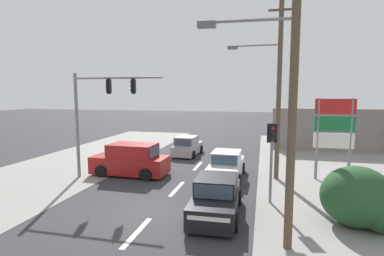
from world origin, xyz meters
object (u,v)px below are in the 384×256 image
utility_pole_midground_right (277,80)px  sedan_oncoming_near (216,198)px  hatchback_crossing_left (187,146)px  suv_oncoming_mid (131,160)px  pedestal_signal_right_kerb (272,150)px  sedan_receding_far (226,166)px  traffic_signal_mast (97,106)px  utility_pole_foreground_right (289,81)px  shopping_plaza_sign (334,128)px

utility_pole_midground_right → sedan_oncoming_near: utility_pole_midground_right is taller
hatchback_crossing_left → suv_oncoming_mid: suv_oncoming_mid is taller
pedestal_signal_right_kerb → sedan_oncoming_near: (-2.15, -1.87, -1.71)m
sedan_oncoming_near → suv_oncoming_mid: suv_oncoming_mid is taller
sedan_receding_far → hatchback_crossing_left: bearing=123.3°
pedestal_signal_right_kerb → sedan_receding_far: pedestal_signal_right_kerb is taller
pedestal_signal_right_kerb → sedan_oncoming_near: 3.32m
sedan_oncoming_near → pedestal_signal_right_kerb: bearing=41.0°
utility_pole_midground_right → sedan_receding_far: size_ratio=2.44×
traffic_signal_mast → sedan_oncoming_near: size_ratio=1.40×
utility_pole_foreground_right → pedestal_signal_right_kerb: size_ratio=2.73×
sedan_receding_far → hatchback_crossing_left: sedan_receding_far is taller
pedestal_signal_right_kerb → sedan_receding_far: size_ratio=0.83×
utility_pole_foreground_right → sedan_oncoming_near: 5.57m
utility_pole_foreground_right → utility_pole_midground_right: utility_pole_midground_right is taller
shopping_plaza_sign → sedan_receding_far: 6.33m
pedestal_signal_right_kerb → sedan_oncoming_near: bearing=-139.0°
utility_pole_midground_right → hatchback_crossing_left: (-6.46, 5.24, -4.88)m
hatchback_crossing_left → pedestal_signal_right_kerb: bearing=-56.3°
utility_pole_foreground_right → sedan_receding_far: size_ratio=2.28×
shopping_plaza_sign → sedan_receding_far: shopping_plaza_sign is taller
hatchback_crossing_left → shopping_plaza_sign: bearing=-26.6°
hatchback_crossing_left → suv_oncoming_mid: 6.69m
utility_pole_foreground_right → utility_pole_midground_right: 7.99m
traffic_signal_mast → shopping_plaza_sign: size_ratio=1.30×
sedan_receding_far → hatchback_crossing_left: 6.88m
utility_pole_foreground_right → traffic_signal_mast: 11.39m
utility_pole_foreground_right → suv_oncoming_mid: bearing=140.8°
hatchback_crossing_left → sedan_receding_far: bearing=-56.7°
utility_pole_midground_right → traffic_signal_mast: bearing=-166.8°
utility_pole_midground_right → shopping_plaza_sign: size_ratio=2.27×
hatchback_crossing_left → utility_pole_foreground_right: bearing=-63.9°
utility_pole_foreground_right → shopping_plaza_sign: bearing=69.7°
hatchback_crossing_left → sedan_oncoming_near: size_ratio=0.87×
sedan_oncoming_near → shopping_plaza_sign: bearing=48.5°
utility_pole_midground_right → shopping_plaza_sign: utility_pole_midground_right is taller
utility_pole_midground_right → sedan_receding_far: (-2.68, -0.51, -4.88)m
traffic_signal_mast → sedan_receding_far: bearing=14.1°
traffic_signal_mast → utility_pole_foreground_right: bearing=-30.1°
utility_pole_midground_right → pedestal_signal_right_kerb: (-0.28, -4.01, -3.17)m
shopping_plaza_sign → utility_pole_foreground_right: bearing=-110.3°
traffic_signal_mast → suv_oncoming_mid: traffic_signal_mast is taller
pedestal_signal_right_kerb → suv_oncoming_mid: size_ratio=0.78×
shopping_plaza_sign → sedan_oncoming_near: 8.73m
suv_oncoming_mid → utility_pole_foreground_right: bearing=-39.2°
hatchback_crossing_left → sedan_oncoming_near: bearing=-70.1°
sedan_oncoming_near → utility_pole_foreground_right: bearing=-40.6°
pedestal_signal_right_kerb → hatchback_crossing_left: pedestal_signal_right_kerb is taller
sedan_receding_far → hatchback_crossing_left: (-3.78, 5.75, -0.00)m
sedan_oncoming_near → suv_oncoming_mid: 7.52m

